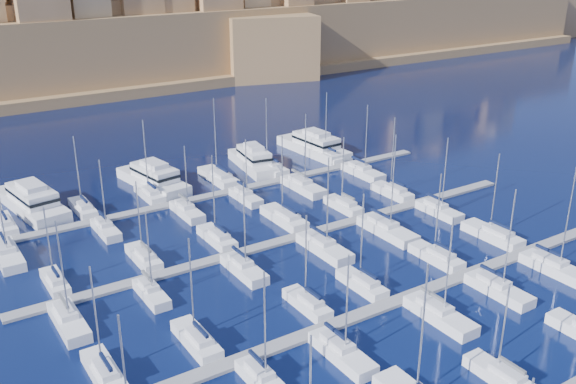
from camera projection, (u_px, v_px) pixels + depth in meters
ground at (340, 263)px, 88.28m from camera, size 600.00×600.00×0.00m
pontoon_mid_near at (399, 300)px, 78.83m from camera, size 84.00×2.00×0.40m
pontoon_mid_far at (300, 236)px, 96.03m from camera, size 84.00×2.00×0.40m
pontoon_far at (230, 191)px, 113.23m from camera, size 84.00×2.00×0.40m
sailboat_3 at (501, 376)px, 64.21m from camera, size 2.36×7.86×11.35m
sailboat_12 at (104, 372)px, 64.74m from camera, size 2.48×8.26×12.84m
sailboat_13 at (197, 340)px, 70.01m from camera, size 2.53×8.42×13.09m
sailboat_14 at (308, 304)px, 77.06m from camera, size 2.30×7.68×12.43m
sailboat_15 at (362, 284)px, 81.50m from camera, size 2.40×7.99×13.16m
sailboat_16 at (437, 257)px, 88.55m from camera, size 2.59×8.63×13.04m
sailboat_17 at (493, 235)px, 95.16m from camera, size 2.94×9.81×13.51m
sailboat_19 at (263, 381)px, 63.54m from camera, size 2.35×7.84×13.46m
sailboat_20 at (342, 353)px, 67.86m from camera, size 2.68×8.95×12.87m
sailboat_21 at (439, 315)px, 74.73m from camera, size 2.88×9.61×13.66m
sailboat_22 at (498, 289)px, 80.22m from camera, size 2.73×9.11×14.65m
sailboat_23 at (555, 268)px, 85.47m from camera, size 2.93×9.76×15.49m
sailboat_24 at (55, 282)px, 81.95m from camera, size 2.23×7.43×11.31m
sailboat_25 at (144, 257)px, 88.40m from camera, size 2.50×8.33×12.05m
sailboat_26 at (217, 238)px, 94.24m from camera, size 2.58×8.59×13.59m
sailboat_27 at (284, 218)px, 100.95m from camera, size 3.00×9.99×14.36m
sailboat_28 at (344, 205)px, 105.76m from camera, size 2.41×8.02×12.60m
sailboat_29 at (393, 192)px, 111.51m from camera, size 2.58×8.59×14.23m
sailboat_30 at (69, 321)px, 73.51m from camera, size 2.75×9.18×13.86m
sailboat_31 at (151, 293)px, 79.39m from camera, size 2.25×7.52×12.11m
sailboat_32 at (244, 269)px, 85.31m from camera, size 2.66×8.87×13.45m
sailboat_33 at (324, 247)px, 91.23m from camera, size 3.06×10.20×14.68m
sailboat_34 at (387, 229)px, 96.81m from camera, size 3.25×10.84×16.12m
sailboat_35 at (439, 210)px, 103.80m from camera, size 2.56×8.54×13.41m
sailboat_36 at (5, 224)px, 98.60m from camera, size 2.56×8.54×14.19m
sailboat_37 at (83, 208)px, 104.70m from camera, size 2.56×8.55×13.14m
sailboat_38 at (150, 194)px, 110.58m from camera, size 2.59×8.64×14.06m
sailboat_39 at (218, 177)px, 118.43m from camera, size 3.27×10.90×15.76m
sailboat_40 at (269, 167)px, 123.67m from camera, size 3.12×10.41×14.44m
sailboat_41 at (327, 157)px, 129.60m from camera, size 2.53×8.44×14.14m
sailboat_42 at (7, 255)px, 89.06m from camera, size 3.03×10.09×16.11m
sailboat_43 at (106, 229)px, 97.09m from camera, size 2.40×8.01×12.23m
sailboat_44 at (187, 211)px, 103.56m from camera, size 2.58×8.61×12.18m
sailboat_45 at (246, 197)px, 109.38m from camera, size 2.41×8.02×11.35m
sailboat_46 at (303, 186)px, 114.06m from camera, size 3.12×10.39×14.38m
sailboat_47 at (363, 172)px, 121.23m from camera, size 2.98×9.92×14.06m
motor_yacht_a at (32, 200)px, 105.21m from camera, size 8.50×19.58×5.25m
motor_yacht_b at (154, 178)px, 115.20m from camera, size 7.94×18.04×5.25m
motor_yacht_c at (253, 160)px, 124.72m from camera, size 6.86×16.10×5.25m
motor_yacht_d at (314, 145)px, 133.74m from camera, size 6.64×18.90×5.25m
fortified_city at (46, 31)px, 204.21m from camera, size 460.00×108.95×59.52m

